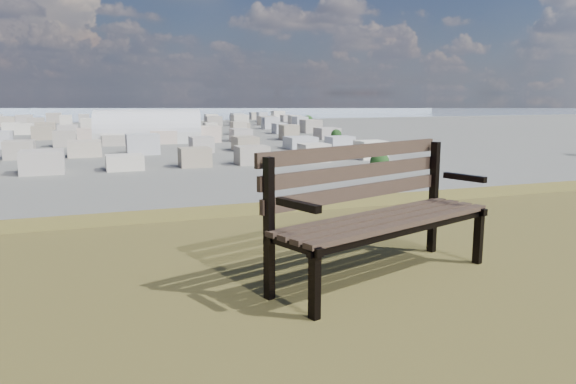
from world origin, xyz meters
name	(u,v)px	position (x,y,z in m)	size (l,w,h in m)	color
park_bench	(376,204)	(0.91, 1.74, 25.53)	(1.87, 1.14, 0.94)	#3B2C22
arena	(148,132)	(31.99, 309.02, 5.50)	(57.87, 30.57, 23.32)	silver
city_blocks	(85,128)	(0.00, 394.44, 3.50)	(395.00, 361.00, 7.00)	beige
city_trees	(32,135)	(-26.39, 319.00, 4.83)	(406.52, 387.20, 9.98)	#35251A
bay_water	(83,111)	(0.00, 900.00, 0.00)	(2400.00, 700.00, 0.12)	#95A7BE
far_hills	(53,94)	(-60.92, 1402.93, 25.47)	(2050.00, 340.00, 60.00)	#A3B5CB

